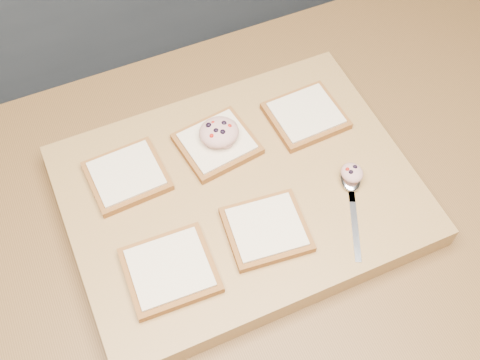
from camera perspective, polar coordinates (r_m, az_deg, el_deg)
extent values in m
plane|color=#515459|center=(1.81, 5.31, -16.11)|extent=(4.00, 4.00, 0.00)
cube|color=slate|center=(1.42, 6.65, -11.15)|extent=(1.90, 0.75, 0.84)
cube|color=brown|center=(1.02, 9.12, -1.64)|extent=(2.00, 0.80, 0.06)
cube|color=#9E7344|center=(0.95, 0.00, -1.40)|extent=(0.53, 0.40, 0.04)
cube|color=brown|center=(0.95, -10.67, 0.37)|extent=(0.12, 0.11, 0.01)
cube|color=beige|center=(0.94, -10.74, 0.64)|extent=(0.10, 0.09, 0.00)
cube|color=brown|center=(0.97, -2.19, 3.43)|extent=(0.13, 0.12, 0.01)
cube|color=beige|center=(0.96, -2.20, 3.72)|extent=(0.11, 0.10, 0.00)
cube|color=brown|center=(1.01, 6.24, 6.06)|extent=(0.12, 0.11, 0.01)
cube|color=beige|center=(1.00, 6.29, 6.36)|extent=(0.10, 0.10, 0.00)
cube|color=brown|center=(0.86, -6.65, -8.51)|extent=(0.13, 0.12, 0.01)
cube|color=beige|center=(0.85, -6.71, -8.27)|extent=(0.11, 0.10, 0.00)
cube|color=brown|center=(0.88, 2.52, -4.73)|extent=(0.13, 0.12, 0.01)
cube|color=beige|center=(0.88, 2.54, -4.47)|extent=(0.11, 0.10, 0.00)
ellipsoid|color=#D69789|center=(0.95, -2.01, 4.55)|extent=(0.06, 0.06, 0.03)
sphere|color=black|center=(0.95, -1.53, 5.36)|extent=(0.01, 0.01, 0.01)
sphere|color=black|center=(0.95, -2.99, 5.19)|extent=(0.01, 0.01, 0.01)
sphere|color=black|center=(0.94, -1.66, 4.55)|extent=(0.01, 0.01, 0.01)
sphere|color=black|center=(0.94, -2.29, 4.66)|extent=(0.01, 0.01, 0.01)
sphere|color=#A5140C|center=(0.95, -1.00, 5.13)|extent=(0.01, 0.01, 0.01)
sphere|color=#A5140C|center=(0.95, -2.56, 5.41)|extent=(0.01, 0.01, 0.01)
sphere|color=#A5140C|center=(0.93, -2.70, 4.20)|extent=(0.01, 0.01, 0.01)
ellipsoid|color=silver|center=(0.95, 10.44, 0.18)|extent=(0.05, 0.06, 0.01)
cube|color=silver|center=(0.94, 10.52, -1.25)|extent=(0.02, 0.03, 0.00)
cube|color=silver|center=(0.91, 10.81, -4.12)|extent=(0.06, 0.12, 0.00)
ellipsoid|color=#D69789|center=(0.93, 10.57, 0.67)|extent=(0.03, 0.04, 0.02)
sphere|color=black|center=(0.93, 10.84, 1.19)|extent=(0.01, 0.01, 0.01)
sphere|color=black|center=(0.93, 10.47, 0.72)|extent=(0.01, 0.01, 0.01)
sphere|color=#A5140C|center=(0.93, 10.15, 0.99)|extent=(0.01, 0.01, 0.01)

